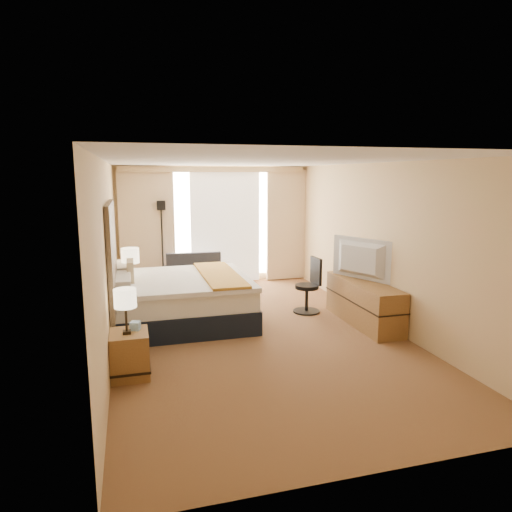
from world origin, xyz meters
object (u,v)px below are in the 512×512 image
object	(u,v)px
media_dresser	(363,302)
floor_lamp	(162,227)
bed	(180,299)
loveseat	(196,279)
lamp_left	(125,299)
television	(358,259)
lamp_right	(130,256)
desk_chair	(309,288)
nightstand_left	(130,354)
nightstand_right	(129,300)

from	to	relation	value
media_dresser	floor_lamp	size ratio (longest dim) A/B	0.96
bed	loveseat	world-z (taller)	bed
lamp_left	television	distance (m)	3.88
lamp_right	television	world-z (taller)	television
desk_chair	loveseat	bearing A→B (deg)	127.28
floor_lamp	television	size ratio (longest dim) A/B	1.58
floor_lamp	media_dresser	bearing A→B (deg)	-47.92
media_dresser	desk_chair	xyz separation A→B (m)	(-0.62, 0.82, 0.08)
loveseat	desk_chair	bearing A→B (deg)	-47.68
desk_chair	lamp_left	size ratio (longest dim) A/B	1.78
nightstand_left	nightstand_right	distance (m)	2.50
media_dresser	lamp_left	distance (m)	3.93
nightstand_left	television	size ratio (longest dim) A/B	0.46
nightstand_right	lamp_right	bearing A→B (deg)	17.63
lamp_left	desk_chair	bearing A→B (deg)	31.68
bed	lamp_right	distance (m)	1.17
media_dresser	bed	size ratio (longest dim) A/B	0.81
desk_chair	lamp_left	xyz separation A→B (m)	(-3.10, -1.92, 0.54)
media_dresser	floor_lamp	xyz separation A→B (m)	(-2.98, 3.30, 0.97)
loveseat	media_dresser	bearing A→B (deg)	-48.72
lamp_left	television	size ratio (longest dim) A/B	0.46
media_dresser	floor_lamp	bearing A→B (deg)	132.08
loveseat	desk_chair	world-z (taller)	desk_chair
lamp_right	television	size ratio (longest dim) A/B	0.53
loveseat	nightstand_left	bearing A→B (deg)	-107.34
bed	loveseat	distance (m)	2.07
loveseat	nightstand_right	bearing A→B (deg)	-132.21
lamp_right	media_dresser	bearing A→B (deg)	-21.92
lamp_left	nightstand_right	bearing A→B (deg)	89.55
bed	desk_chair	size ratio (longest dim) A/B	2.28
floor_lamp	lamp_left	world-z (taller)	floor_lamp
nightstand_left	nightstand_right	xyz separation A→B (m)	(0.00, 2.50, 0.00)
bed	desk_chair	distance (m)	2.28
nightstand_left	lamp_right	size ratio (longest dim) A/B	0.87
nightstand_right	lamp_right	xyz separation A→B (m)	(0.05, 0.02, 0.76)
media_dresser	bed	distance (m)	3.01
floor_lamp	loveseat	bearing A→B (deg)	-35.81
desk_chair	television	size ratio (longest dim) A/B	0.83
floor_lamp	lamp_right	distance (m)	1.97
floor_lamp	desk_chair	bearing A→B (deg)	-46.36
lamp_left	lamp_right	size ratio (longest dim) A/B	0.87
nightstand_left	lamp_right	bearing A→B (deg)	88.78
nightstand_right	television	world-z (taller)	television
nightstand_left	desk_chair	world-z (taller)	desk_chair
nightstand_right	lamp_right	distance (m)	0.76
desk_chair	nightstand_right	bearing A→B (deg)	165.15
bed	desk_chair	bearing A→B (deg)	-0.72
desk_chair	floor_lamp	bearing A→B (deg)	130.31
nightstand_right	lamp_left	size ratio (longest dim) A/B	1.00
floor_lamp	lamp_left	xyz separation A→B (m)	(-0.74, -4.39, -0.35)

